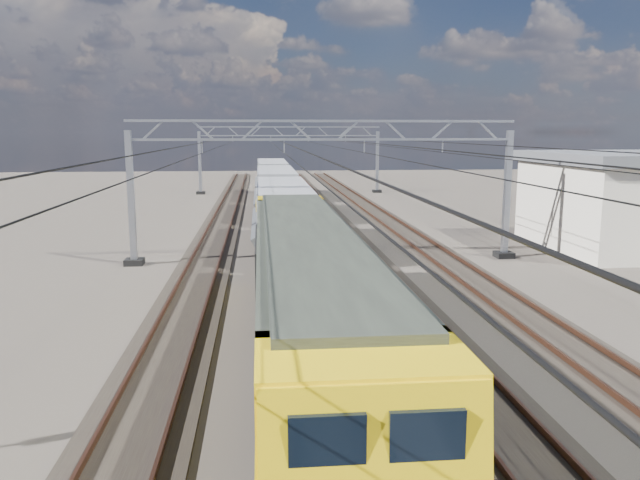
{
  "coord_description": "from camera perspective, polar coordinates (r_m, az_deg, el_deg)",
  "views": [
    {
      "loc": [
        -3.23,
        -27.06,
        6.5
      ],
      "look_at": [
        -0.95,
        -3.49,
        2.4
      ],
      "focal_mm": 35.0,
      "sensor_mm": 36.0,
      "label": 1
    }
  ],
  "objects": [
    {
      "name": "ground",
      "position": [
        28.02,
        1.25,
        -3.59
      ],
      "size": [
        160.0,
        160.0,
        0.0
      ],
      "primitive_type": "plane",
      "color": "black",
      "rests_on": "ground"
    },
    {
      "name": "track_outer_west",
      "position": [
        27.96,
        -11.08,
        -3.66
      ],
      "size": [
        2.6,
        140.0,
        0.3
      ],
      "color": "black",
      "rests_on": "ground"
    },
    {
      "name": "track_loco",
      "position": [
        27.84,
        -2.85,
        -3.54
      ],
      "size": [
        2.6,
        140.0,
        0.3
      ],
      "color": "black",
      "rests_on": "ground"
    },
    {
      "name": "track_inner_east",
      "position": [
        28.3,
        5.28,
        -3.35
      ],
      "size": [
        2.6,
        140.0,
        0.3
      ],
      "color": "black",
      "rests_on": "ground"
    },
    {
      "name": "track_outer_east",
      "position": [
        29.31,
        13.0,
        -3.1
      ],
      "size": [
        2.6,
        140.0,
        0.3
      ],
      "color": "black",
      "rests_on": "ground"
    },
    {
      "name": "catenary_gantry_mid",
      "position": [
        31.34,
        0.41,
        5.07
      ],
      "size": [
        19.9,
        0.9,
        7.11
      ],
      "color": "gray",
      "rests_on": "ground"
    },
    {
      "name": "catenary_gantry_far",
      "position": [
        67.19,
        -2.79,
        7.6
      ],
      "size": [
        19.9,
        0.9,
        7.11
      ],
      "color": "gray",
      "rests_on": "ground"
    },
    {
      "name": "overhead_wires",
      "position": [
        35.22,
        -0.26,
        8.6
      ],
      "size": [
        12.03,
        140.0,
        0.53
      ],
      "color": "black",
      "rests_on": "ground"
    },
    {
      "name": "locomotive",
      "position": [
        16.92,
        -1.19,
        -4.47
      ],
      "size": [
        2.76,
        21.1,
        3.62
      ],
      "color": "black",
      "rests_on": "ground"
    },
    {
      "name": "hopper_wagon_lead",
      "position": [
        34.34,
        -3.43,
        2.66
      ],
      "size": [
        3.38,
        13.0,
        3.25
      ],
      "color": "black",
      "rests_on": "ground"
    },
    {
      "name": "hopper_wagon_mid",
      "position": [
        48.45,
        -4.06,
        4.75
      ],
      "size": [
        3.38,
        13.0,
        3.25
      ],
      "color": "black",
      "rests_on": "ground"
    },
    {
      "name": "hopper_wagon_third",
      "position": [
        62.6,
        -4.41,
        5.89
      ],
      "size": [
        3.38,
        13.0,
        3.25
      ],
      "color": "black",
      "rests_on": "ground"
    }
  ]
}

